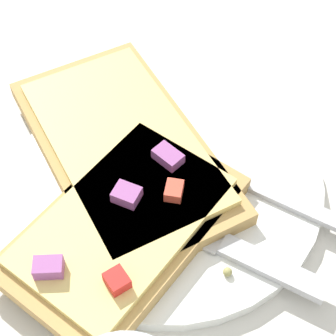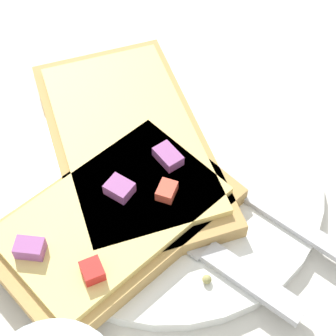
# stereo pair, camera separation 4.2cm
# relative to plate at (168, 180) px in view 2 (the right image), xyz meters

# --- Properties ---
(ground_plane) EXTENTS (4.00, 4.00, 0.00)m
(ground_plane) POSITION_rel_plate_xyz_m (0.00, 0.00, -0.01)
(ground_plane) COLOR beige
(plate) EXTENTS (0.24, 0.24, 0.01)m
(plate) POSITION_rel_plate_xyz_m (0.00, 0.00, 0.00)
(plate) COLOR white
(plate) RESTS_ON ground
(fork) EXTENTS (0.06, 0.22, 0.01)m
(fork) POSITION_rel_plate_xyz_m (-0.03, 0.01, 0.01)
(fork) COLOR #B7B7BC
(fork) RESTS_ON plate
(knife) EXTENTS (0.06, 0.20, 0.01)m
(knife) POSITION_rel_plate_xyz_m (0.02, 0.06, 0.01)
(knife) COLOR #B7B7BC
(knife) RESTS_ON plate
(pizza_slice_main) EXTENTS (0.18, 0.23, 0.03)m
(pizza_slice_main) POSITION_rel_plate_xyz_m (0.01, -0.04, 0.02)
(pizza_slice_main) COLOR tan
(pizza_slice_main) RESTS_ON plate
(pizza_slice_corner) EXTENTS (0.18, 0.11, 0.03)m
(pizza_slice_corner) POSITION_rel_plate_xyz_m (0.06, 0.01, 0.02)
(pizza_slice_corner) COLOR tan
(pizza_slice_corner) RESTS_ON plate
(crumb_scatter) EXTENTS (0.10, 0.17, 0.01)m
(crumb_scatter) POSITION_rel_plate_xyz_m (-0.00, 0.00, 0.01)
(crumb_scatter) COLOR #A28149
(crumb_scatter) RESTS_ON plate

